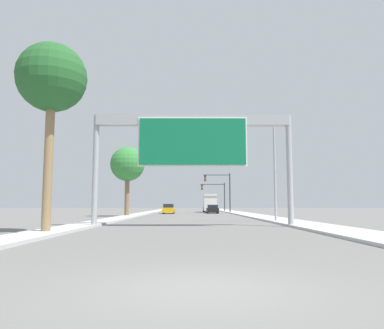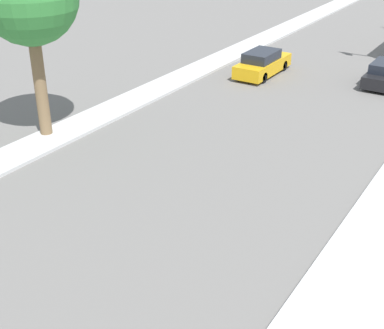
{
  "view_description": "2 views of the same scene",
  "coord_description": "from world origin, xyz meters",
  "px_view_note": "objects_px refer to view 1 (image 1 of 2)",
  "views": [
    {
      "loc": [
        -0.18,
        -6.7,
        1.46
      ],
      "look_at": [
        0.0,
        25.05,
        4.84
      ],
      "focal_mm": 35.0,
      "sensor_mm": 36.0,
      "label": 1
    },
    {
      "loc": [
        10.16,
        22.98,
        10.04
      ],
      "look_at": [
        1.47,
        36.57,
        1.85
      ],
      "focal_mm": 50.0,
      "sensor_mm": 36.0,
      "label": 2
    }
  ],
  "objects_px": {
    "traffic_light_near_intersection": "(222,186)",
    "street_lamp_right": "(270,162)",
    "traffic_light_mid_block": "(216,192)",
    "sign_gantry": "(193,137)",
    "truck_box_primary": "(210,203)",
    "car_far_right": "(212,209)",
    "palm_tree_background": "(128,165)",
    "palm_tree_foreground": "(52,80)",
    "car_mid_right": "(169,209)"
  },
  "relations": [
    {
      "from": "traffic_light_near_intersection",
      "to": "street_lamp_right",
      "type": "height_order",
      "value": "street_lamp_right"
    },
    {
      "from": "traffic_light_mid_block",
      "to": "sign_gantry",
      "type": "bearing_deg",
      "value": -95.79
    },
    {
      "from": "truck_box_primary",
      "to": "traffic_light_near_intersection",
      "type": "xyz_separation_m",
      "value": [
        1.82,
        -4.77,
        2.95
      ]
    },
    {
      "from": "car_far_right",
      "to": "traffic_light_near_intersection",
      "type": "xyz_separation_m",
      "value": [
        1.82,
        3.43,
        3.94
      ]
    },
    {
      "from": "sign_gantry",
      "to": "palm_tree_background",
      "type": "height_order",
      "value": "palm_tree_background"
    },
    {
      "from": "traffic_light_near_intersection",
      "to": "street_lamp_right",
      "type": "distance_m",
      "value": 33.97
    },
    {
      "from": "sign_gantry",
      "to": "palm_tree_background",
      "type": "distance_m",
      "value": 22.04
    },
    {
      "from": "sign_gantry",
      "to": "traffic_light_mid_block",
      "type": "relative_size",
      "value": 2.32
    },
    {
      "from": "sign_gantry",
      "to": "traffic_light_near_intersection",
      "type": "height_order",
      "value": "sign_gantry"
    },
    {
      "from": "car_far_right",
      "to": "traffic_light_mid_block",
      "type": "bearing_deg",
      "value": 83.28
    },
    {
      "from": "sign_gantry",
      "to": "truck_box_primary",
      "type": "distance_m",
      "value": 45.24
    },
    {
      "from": "sign_gantry",
      "to": "truck_box_primary",
      "type": "xyz_separation_m",
      "value": [
        3.5,
        44.9,
        -4.25
      ]
    },
    {
      "from": "car_far_right",
      "to": "palm_tree_background",
      "type": "distance_m",
      "value": 20.41
    },
    {
      "from": "street_lamp_right",
      "to": "palm_tree_foreground",
      "type": "bearing_deg",
      "value": -138.66
    },
    {
      "from": "traffic_light_mid_block",
      "to": "palm_tree_background",
      "type": "xyz_separation_m",
      "value": [
        -12.84,
        -29.51,
        2.33
      ]
    },
    {
      "from": "truck_box_primary",
      "to": "street_lamp_right",
      "type": "distance_m",
      "value": 38.97
    },
    {
      "from": "traffic_light_near_intersection",
      "to": "street_lamp_right",
      "type": "bearing_deg",
      "value": -88.01
    },
    {
      "from": "car_far_right",
      "to": "palm_tree_background",
      "type": "xyz_separation_m",
      "value": [
        -11.26,
        -16.08,
        5.59
      ]
    },
    {
      "from": "car_mid_right",
      "to": "car_far_right",
      "type": "relative_size",
      "value": 1.08
    },
    {
      "from": "sign_gantry",
      "to": "palm_tree_background",
      "type": "xyz_separation_m",
      "value": [
        -7.76,
        20.63,
        0.35
      ]
    },
    {
      "from": "sign_gantry",
      "to": "street_lamp_right",
      "type": "height_order",
      "value": "street_lamp_right"
    },
    {
      "from": "car_far_right",
      "to": "street_lamp_right",
      "type": "height_order",
      "value": "street_lamp_right"
    },
    {
      "from": "palm_tree_background",
      "to": "palm_tree_foreground",
      "type": "bearing_deg",
      "value": -88.96
    },
    {
      "from": "car_far_right",
      "to": "car_mid_right",
      "type": "bearing_deg",
      "value": -162.76
    },
    {
      "from": "palm_tree_foreground",
      "to": "street_lamp_right",
      "type": "xyz_separation_m",
      "value": [
        13.78,
        12.12,
        -2.82
      ]
    },
    {
      "from": "car_far_right",
      "to": "street_lamp_right",
      "type": "bearing_deg",
      "value": -84.38
    },
    {
      "from": "car_mid_right",
      "to": "traffic_light_mid_block",
      "type": "relative_size",
      "value": 0.82
    },
    {
      "from": "street_lamp_right",
      "to": "traffic_light_near_intersection",
      "type": "bearing_deg",
      "value": 91.99
    },
    {
      "from": "car_far_right",
      "to": "traffic_light_near_intersection",
      "type": "height_order",
      "value": "traffic_light_near_intersection"
    },
    {
      "from": "palm_tree_foreground",
      "to": "car_far_right",
      "type": "bearing_deg",
      "value": 75.82
    },
    {
      "from": "truck_box_primary",
      "to": "palm_tree_foreground",
      "type": "height_order",
      "value": "palm_tree_foreground"
    },
    {
      "from": "car_mid_right",
      "to": "traffic_light_near_intersection",
      "type": "height_order",
      "value": "traffic_light_near_intersection"
    },
    {
      "from": "car_mid_right",
      "to": "traffic_light_near_intersection",
      "type": "xyz_separation_m",
      "value": [
        8.82,
        5.6,
        3.89
      ]
    },
    {
      "from": "car_mid_right",
      "to": "truck_box_primary",
      "type": "xyz_separation_m",
      "value": [
        7.0,
        10.37,
        0.94
      ]
    },
    {
      "from": "car_far_right",
      "to": "sign_gantry",
      "type": "bearing_deg",
      "value": -95.45
    },
    {
      "from": "truck_box_primary",
      "to": "street_lamp_right",
      "type": "xyz_separation_m",
      "value": [
        3.0,
        -38.71,
        3.32
      ]
    },
    {
      "from": "palm_tree_foreground",
      "to": "truck_box_primary",
      "type": "bearing_deg",
      "value": 78.03
    },
    {
      "from": "car_far_right",
      "to": "palm_tree_foreground",
      "type": "distance_m",
      "value": 44.55
    },
    {
      "from": "sign_gantry",
      "to": "truck_box_primary",
      "type": "height_order",
      "value": "sign_gantry"
    },
    {
      "from": "car_mid_right",
      "to": "traffic_light_near_intersection",
      "type": "distance_m",
      "value": 11.15
    },
    {
      "from": "palm_tree_foreground",
      "to": "street_lamp_right",
      "type": "distance_m",
      "value": 18.56
    },
    {
      "from": "truck_box_primary",
      "to": "palm_tree_foreground",
      "type": "distance_m",
      "value": 52.32
    },
    {
      "from": "car_far_right",
      "to": "palm_tree_foreground",
      "type": "bearing_deg",
      "value": -104.18
    },
    {
      "from": "traffic_light_near_intersection",
      "to": "street_lamp_right",
      "type": "relative_size",
      "value": 0.82
    },
    {
      "from": "truck_box_primary",
      "to": "street_lamp_right",
      "type": "bearing_deg",
      "value": -85.57
    },
    {
      "from": "palm_tree_foreground",
      "to": "palm_tree_background",
      "type": "distance_m",
      "value": 26.6
    },
    {
      "from": "car_mid_right",
      "to": "traffic_light_mid_block",
      "type": "bearing_deg",
      "value": 61.18
    },
    {
      "from": "car_mid_right",
      "to": "palm_tree_background",
      "type": "relative_size",
      "value": 0.56
    },
    {
      "from": "truck_box_primary",
      "to": "traffic_light_mid_block",
      "type": "relative_size",
      "value": 1.33
    },
    {
      "from": "traffic_light_mid_block",
      "to": "car_far_right",
      "type": "bearing_deg",
      "value": -96.72
    }
  ]
}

